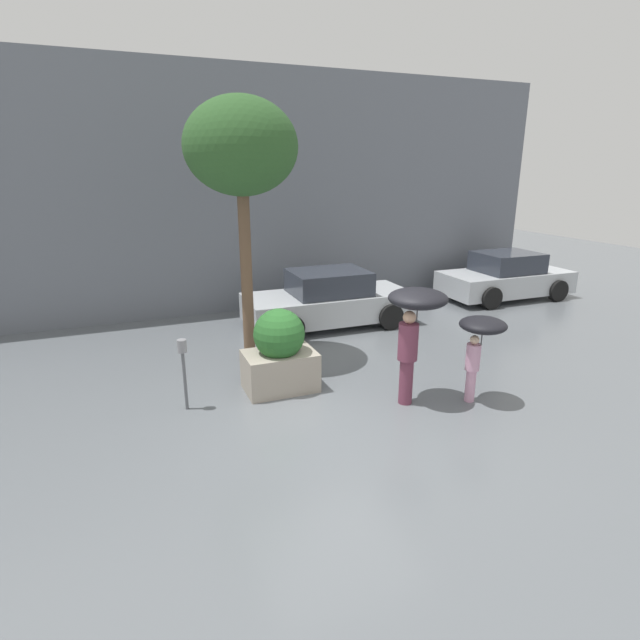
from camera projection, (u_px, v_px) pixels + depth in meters
ground_plane at (333, 418)px, 7.53m from camera, size 40.00×40.00×0.00m
building_facade at (231, 194)px, 12.42m from camera, size 18.00×0.30×6.00m
planter_box at (280, 353)px, 8.34m from camera, size 1.19×0.86×1.42m
person_adult at (415, 315)px, 7.64m from camera, size 0.91×0.91×1.87m
person_child at (480, 335)px, 7.74m from camera, size 0.73×0.73×1.42m
parked_car_near at (328, 301)px, 11.85m from camera, size 3.96×1.91×1.32m
parked_car_far at (505, 277)px, 14.33m from camera, size 3.75×1.91×1.32m
street_tree at (241, 149)px, 8.70m from camera, size 2.01×2.01×4.83m
parking_meter at (183, 359)px, 7.57m from camera, size 0.14×0.14×1.15m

